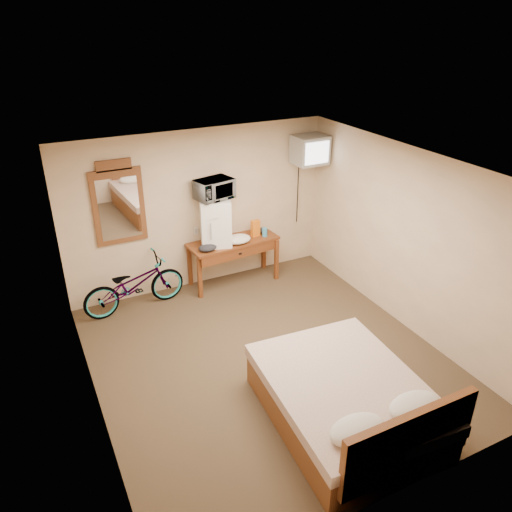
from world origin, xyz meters
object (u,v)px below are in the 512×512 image
object	(u,v)px
mini_fridge	(215,222)
blue_cup	(265,232)
crt_television	(310,150)
desk	(234,248)
bicycle	(134,285)
microwave	(214,189)
wall_mirror	(119,204)
bed	(348,402)

from	to	relation	value
mini_fridge	blue_cup	distance (m)	0.87
crt_television	blue_cup	bearing A→B (deg)	-175.41
mini_fridge	crt_television	xyz separation A→B (m)	(1.63, -0.02, 0.93)
crt_television	desk	bearing A→B (deg)	-179.03
mini_fridge	bicycle	size ratio (longest dim) A/B	0.49
blue_cup	crt_television	bearing A→B (deg)	4.59
microwave	crt_television	bearing A→B (deg)	-14.05
mini_fridge	wall_mirror	bearing A→B (deg)	170.20
desk	crt_television	xyz separation A→B (m)	(1.34, 0.02, 1.41)
blue_cup	crt_television	distance (m)	1.48
mini_fridge	crt_television	bearing A→B (deg)	-0.53
wall_mirror	blue_cup	bearing A→B (deg)	-8.30
mini_fridge	desk	bearing A→B (deg)	-7.48
microwave	wall_mirror	world-z (taller)	wall_mirror
bed	wall_mirror	bearing A→B (deg)	111.83
bicycle	bed	distance (m)	3.63
desk	bed	size ratio (longest dim) A/B	0.70
mini_fridge	wall_mirror	size ratio (longest dim) A/B	0.60
wall_mirror	microwave	bearing A→B (deg)	-9.80
desk	wall_mirror	distance (m)	1.92
crt_television	bed	distance (m)	4.12
bed	bicycle	bearing A→B (deg)	113.51
bicycle	wall_mirror	bearing A→B (deg)	-3.17
mini_fridge	microwave	size ratio (longest dim) A/B	1.36
crt_television	wall_mirror	bearing A→B (deg)	175.21
mini_fridge	blue_cup	xyz separation A→B (m)	(0.81, -0.08, -0.30)
microwave	bicycle	world-z (taller)	microwave
microwave	wall_mirror	size ratio (longest dim) A/B	0.44
bed	blue_cup	bearing A→B (deg)	77.82
mini_fridge	bed	world-z (taller)	mini_fridge
blue_cup	bed	world-z (taller)	bed
blue_cup	mini_fridge	bearing A→B (deg)	174.27
desk	bed	distance (m)	3.40
blue_cup	desk	bearing A→B (deg)	175.26
crt_television	bed	xyz separation A→B (m)	(-1.54, -3.40, -1.75)
wall_mirror	bed	distance (m)	4.13
desk	bicycle	world-z (taller)	bicycle
microwave	blue_cup	xyz separation A→B (m)	(0.81, -0.08, -0.82)
desk	blue_cup	size ratio (longest dim) A/B	10.32
bicycle	microwave	bearing A→B (deg)	-92.11
desk	bicycle	xyz separation A→B (m)	(-1.64, -0.05, -0.24)
desk	mini_fridge	world-z (taller)	mini_fridge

